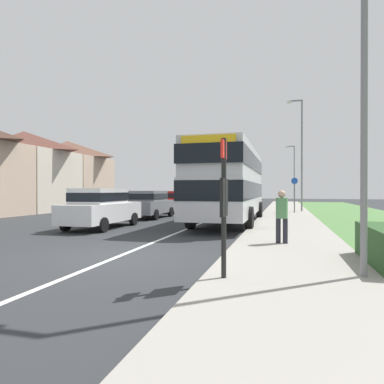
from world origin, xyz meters
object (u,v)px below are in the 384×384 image
Objects in this scene: parked_car_grey at (150,203)px; street_lamp_near at (358,49)px; parked_car_black at (196,198)px; parked_car_white at (101,207)px; double_decker_bus at (230,181)px; bus_stop_sign at (224,198)px; street_lamp_mid at (300,149)px; parked_car_red at (179,200)px; street_lamp_far at (293,170)px; cycle_route_sign at (294,194)px; pedestrian_at_stop at (282,214)px.

street_lamp_near is (9.05, -12.32, 3.34)m from parked_car_grey.
street_lamp_near reaches higher than parked_car_grey.
street_lamp_near is at bearing -53.71° from parked_car_grey.
parked_car_black is at bearing 89.34° from parked_car_grey.
parked_car_grey is at bearing 90.12° from parked_car_white.
double_decker_bus is 3.93× the size of bus_stop_sign.
parked_car_black is 0.52× the size of street_lamp_mid.
street_lamp_far is (8.76, 20.16, 3.28)m from parked_car_red.
parked_car_grey is (-0.01, 5.64, -0.05)m from parked_car_white.
cycle_route_sign is at bearing 52.45° from parked_car_white.
street_lamp_mid reaches higher than parked_car_white.
parked_car_white is 0.63× the size of street_lamp_far.
street_lamp_mid is (-0.12, 19.54, 0.47)m from street_lamp_near.
cycle_route_sign is at bearing -91.23° from street_lamp_far.
parked_car_grey is 2.54× the size of pedestrian_at_stop.
double_decker_bus is 2.38× the size of parked_car_black.
parked_car_red is 9.72m from street_lamp_mid.
parked_car_black is at bearing 111.32° from double_decker_bus.
parked_car_white is 11.71m from street_lamp_near.
parked_car_black is (0.11, 16.38, -0.04)m from parked_car_white.
street_lamp_far is at bearing 82.33° from double_decker_bus.
street_lamp_near is at bearing 17.57° from bus_stop_sign.
street_lamp_mid reaches higher than street_lamp_far.
pedestrian_at_stop is at bearing 77.30° from bus_stop_sign.
street_lamp_mid reaches higher than pedestrian_at_stop.
street_lamp_mid reaches higher than cycle_route_sign.
cycle_route_sign is 3.81m from street_lamp_mid.
parked_car_grey is at bearing -109.04° from street_lamp_far.
double_decker_bus is 1.38× the size of street_lamp_near.
street_lamp_far is at bearing 74.21° from parked_car_white.
street_lamp_far is at bearing 88.02° from pedestrian_at_stop.
bus_stop_sign is at bearing -162.43° from street_lamp_near.
parked_car_red is 0.62× the size of street_lamp_near.
street_lamp_near reaches higher than parked_car_red.
double_decker_bus reaches higher than pedestrian_at_stop.
double_decker_bus is 8.19m from cycle_route_sign.
parked_car_black is 1.65× the size of bus_stop_sign.
parked_car_red is at bearing -89.92° from parked_car_black.
parked_car_red is 1.81× the size of cycle_route_sign.
street_lamp_mid is (3.79, 9.33, 2.57)m from double_decker_bus.
street_lamp_near is at bearing -69.06° from double_decker_bus.
bus_stop_sign is 18.48m from cycle_route_sign.
bus_stop_sign reaches higher than pedestrian_at_stop.
parked_car_grey is 10.02m from cycle_route_sign.
street_lamp_mid reaches higher than parked_car_black.
bus_stop_sign is at bearing -70.54° from parked_car_red.
bus_stop_sign is at bearing -62.74° from parked_car_grey.
parked_car_grey is 15.65m from street_lamp_near.
street_lamp_mid is (8.93, 7.22, 3.81)m from parked_car_grey.
parked_car_grey is at bearing -147.71° from cycle_route_sign.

